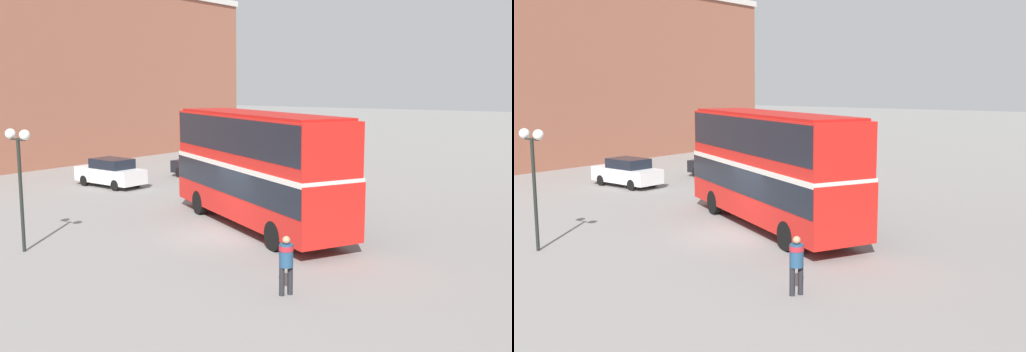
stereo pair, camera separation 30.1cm
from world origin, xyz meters
The scene contains 7 objects.
ground_plane centered at (0.00, 0.00, 0.00)m, with size 240.00×240.00×0.00m, color gray.
building_row_left centered at (-26.82, 9.90, 6.90)m, with size 10.64×39.31×13.78m.
double_decker_bus centered at (0.19, 1.90, 2.72)m, with size 11.10×7.30×4.74m.
pedestrian_foreground centered at (5.63, -4.33, 1.04)m, with size 0.58×0.58×1.71m.
parked_car_kerb_near centered at (-10.16, 10.74, 0.81)m, with size 4.08×1.77×1.61m.
parked_car_kerb_far centered at (-12.41, 5.11, 0.82)m, with size 4.54×1.89×1.65m.
street_lamp_twin_globe centered at (-4.35, -5.94, 3.38)m, with size 1.21×0.37×4.35m.
Camera 2 is at (14.52, -17.82, 5.86)m, focal length 42.00 mm.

